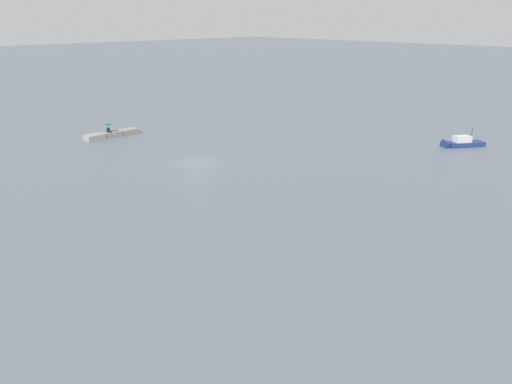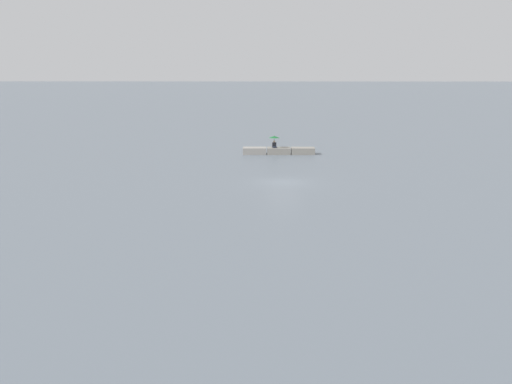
% 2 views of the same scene
% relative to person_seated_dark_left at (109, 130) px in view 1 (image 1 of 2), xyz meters
% --- Properties ---
extents(ground_plane, '(500.00, 500.00, 0.00)m').
position_rel_person_seated_dark_left_xyz_m(ground_plane, '(-0.46, 17.90, -0.93)').
color(ground_plane, slate).
extents(seawall_pier, '(7.34, 1.67, 0.67)m').
position_rel_person_seated_dark_left_xyz_m(seawall_pier, '(-0.46, -0.08, -0.59)').
color(seawall_pier, gray).
rests_on(seawall_pier, ground_plane).
extents(person_seated_dark_left, '(0.48, 0.66, 0.73)m').
position_rel_person_seated_dark_left_xyz_m(person_seated_dark_left, '(0.00, 0.00, 0.00)').
color(person_seated_dark_left, '#1E2333').
rests_on(person_seated_dark_left, seawall_pier).
extents(umbrella_open_green, '(1.10, 1.10, 1.25)m').
position_rel_person_seated_dark_left_xyz_m(umbrella_open_green, '(0.01, -0.02, 0.84)').
color(umbrella_open_green, black).
rests_on(umbrella_open_green, seawall_pier).
extents(motorboat_navy_mid, '(5.24, 4.16, 2.92)m').
position_rel_person_seated_dark_left_xyz_m(motorboat_navy_mid, '(-27.98, 34.30, -0.62)').
color(motorboat_navy_mid, navy).
rests_on(motorboat_navy_mid, ground_plane).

